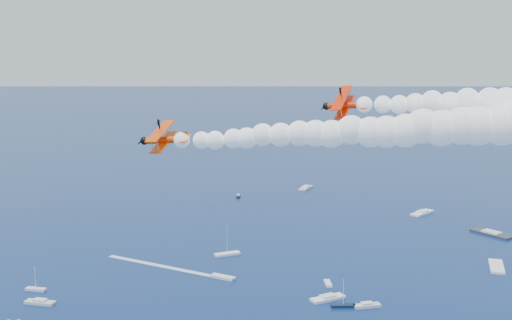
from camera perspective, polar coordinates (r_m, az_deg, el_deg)
The scene contains 4 objects.
biplane_lead at distance 108.12m, azimuth 7.62°, elevation 4.58°, with size 7.41×8.31×5.01m, color red, non-canonical shape.
biplane_trail at distance 107.39m, azimuth -7.65°, elevation 1.69°, with size 8.15×9.14×5.51m, color #F04205, non-canonical shape.
smoke_trail_trail at distance 100.33m, azimuth 9.46°, elevation 2.46°, with size 60.48×25.61×11.39m, color white, non-canonical shape.
spectator_boats at distance 199.98m, azimuth 16.27°, elevation -9.81°, with size 217.82×182.14×0.70m.
Camera 1 is at (58.17, -65.83, 66.95)m, focal length 47.39 mm.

